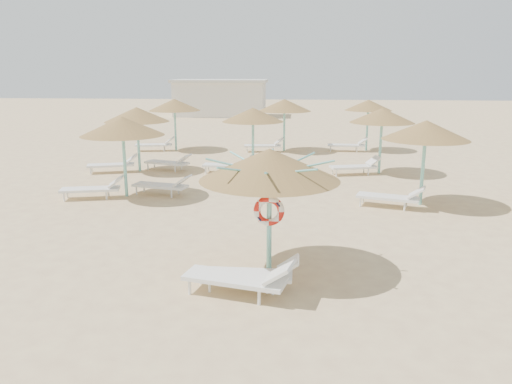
{
  "coord_description": "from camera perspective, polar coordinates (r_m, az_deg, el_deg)",
  "views": [
    {
      "loc": [
        1.05,
        -10.48,
        4.25
      ],
      "look_at": [
        0.06,
        1.32,
        1.3
      ],
      "focal_mm": 35.0,
      "sensor_mm": 36.0,
      "label": 1
    }
  ],
  "objects": [
    {
      "name": "main_palapa",
      "position": [
        10.34,
        1.56,
        3.08
      ],
      "size": [
        2.95,
        2.95,
        2.64
      ],
      "color": "#75CBC2",
      "rests_on": "ground"
    },
    {
      "name": "lounger_main_a",
      "position": [
        9.63,
        -1.62,
        -9.78
      ],
      "size": [
        2.22,
        1.11,
        0.77
      ],
      "rotation": [
        0.0,
        0.0,
        -0.24
      ],
      "color": "white",
      "rests_on": "ground"
    },
    {
      "name": "lounger_main_b",
      "position": [
        9.93,
        -0.18,
        -9.3
      ],
      "size": [
        1.87,
        0.58,
        0.68
      ],
      "rotation": [
        0.0,
        0.0,
        -0.01
      ],
      "color": "white",
      "rests_on": "ground"
    },
    {
      "name": "ground",
      "position": [
        11.36,
        -0.88,
        -7.98
      ],
      "size": [
        120.0,
        120.0,
        0.0
      ],
      "primitive_type": "plane",
      "color": "#D8BE84",
      "rests_on": "ground"
    },
    {
      "name": "palapa_field",
      "position": [
        20.89,
        3.1,
        8.64
      ],
      "size": [
        18.6,
        13.8,
        2.7
      ],
      "color": "#75CBC2",
      "rests_on": "ground"
    },
    {
      "name": "service_hut",
      "position": [
        46.1,
        -4.1,
        10.7
      ],
      "size": [
        8.4,
        4.4,
        3.25
      ],
      "color": "silver",
      "rests_on": "ground"
    }
  ]
}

